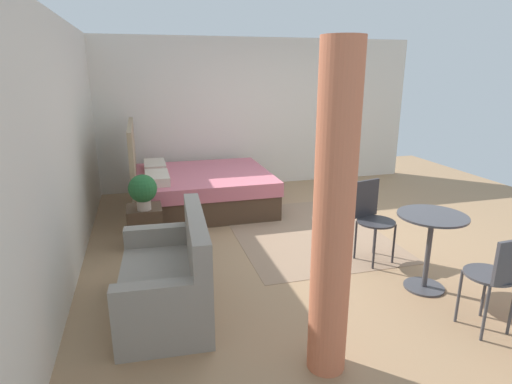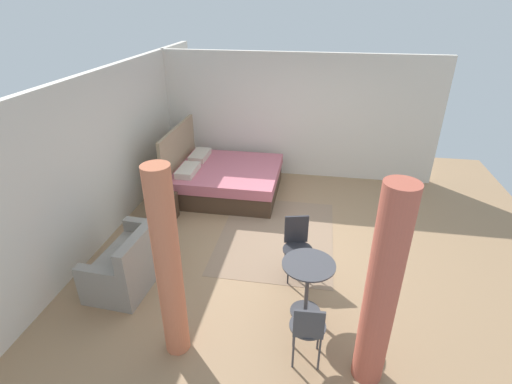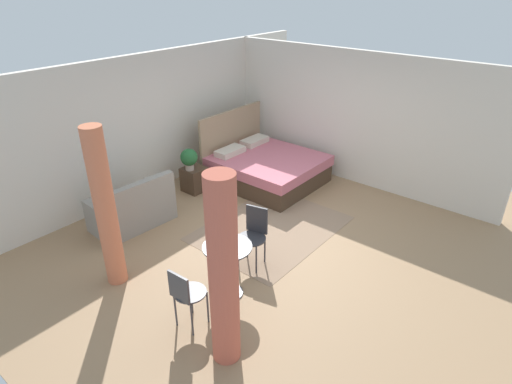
# 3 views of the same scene
# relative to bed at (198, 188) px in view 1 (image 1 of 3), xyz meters

# --- Properties ---
(ground_plane) EXTENTS (8.28, 8.76, 0.02)m
(ground_plane) POSITION_rel_bed_xyz_m (-1.43, -1.31, -0.33)
(ground_plane) COLOR #9E7A56
(wall_back) EXTENTS (8.28, 0.12, 2.59)m
(wall_back) POSITION_rel_bed_xyz_m (-1.43, 1.56, 0.98)
(wall_back) COLOR silver
(wall_back) RESTS_ON ground
(wall_right) EXTENTS (0.12, 5.76, 2.59)m
(wall_right) POSITION_rel_bed_xyz_m (1.21, -1.31, 0.98)
(wall_right) COLOR silver
(wall_right) RESTS_ON ground
(area_rug) EXTENTS (2.43, 1.86, 0.01)m
(area_rug) POSITION_rel_bed_xyz_m (-1.38, -1.23, -0.31)
(area_rug) COLOR #93755B
(area_rug) RESTS_ON ground
(bed) EXTENTS (1.82, 2.02, 1.33)m
(bed) POSITION_rel_bed_xyz_m (0.00, 0.00, 0.00)
(bed) COLOR #473323
(bed) RESTS_ON ground
(couch) EXTENTS (1.36, 0.81, 0.87)m
(couch) POSITION_rel_bed_xyz_m (-2.78, 0.62, -0.02)
(couch) COLOR gray
(couch) RESTS_ON ground
(nightstand) EXTENTS (0.42, 0.41, 0.48)m
(nightstand) POSITION_rel_bed_xyz_m (-1.22, 0.80, -0.08)
(nightstand) COLOR #473323
(nightstand) RESTS_ON ground
(potted_plant) EXTENTS (0.33, 0.33, 0.42)m
(potted_plant) POSITION_rel_bed_xyz_m (-1.32, 0.80, 0.40)
(potted_plant) COLOR tan
(potted_plant) RESTS_ON nightstand
(balcony_table) EXTENTS (0.64, 0.64, 0.76)m
(balcony_table) POSITION_rel_bed_xyz_m (-3.04, -1.79, 0.21)
(balcony_table) COLOR #3F3F44
(balcony_table) RESTS_ON ground
(cafe_chair_near_window) EXTENTS (0.41, 0.41, 0.85)m
(cafe_chair_near_window) POSITION_rel_bed_xyz_m (-3.81, -1.83, 0.22)
(cafe_chair_near_window) COLOR #3F3F44
(cafe_chair_near_window) RESTS_ON ground
(cafe_chair_near_couch) EXTENTS (0.50, 0.50, 0.89)m
(cafe_chair_near_couch) POSITION_rel_bed_xyz_m (-2.29, -1.61, 0.23)
(cafe_chair_near_couch) COLOR #2D2D33
(cafe_chair_near_couch) RESTS_ON ground
(curtain_right) EXTENTS (0.27, 0.27, 2.25)m
(curtain_right) POSITION_rel_bed_xyz_m (-3.82, -0.39, 0.81)
(curtain_right) COLOR #D1704C
(curtain_right) RESTS_ON ground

